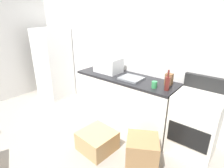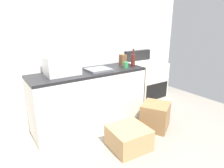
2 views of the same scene
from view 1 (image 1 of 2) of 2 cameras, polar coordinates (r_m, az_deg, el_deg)
name	(u,v)px [view 1 (image 1 of 2)]	position (r m, az deg, el deg)	size (l,w,h in m)	color
ground_plane	(62,148)	(3.03, -15.37, -18.95)	(6.00, 6.00, 0.00)	gray
wall_back	(123,49)	(3.48, 3.62, 11.04)	(5.00, 0.10, 2.60)	silver
kitchen_counter	(125,100)	(3.31, 3.97, -5.08)	(1.80, 0.60, 0.90)	silver
refrigerator	(54,63)	(4.57, -17.88, 6.22)	(0.68, 0.66, 1.61)	white
stove_oven	(195,123)	(2.89, 24.62, -11.15)	(0.60, 0.61, 1.10)	silver
microwave	(108,65)	(3.36, -1.15, 6.04)	(0.46, 0.34, 0.27)	white
sink_basin	(131,78)	(3.02, 6.07, 1.77)	(0.36, 0.32, 0.03)	slate
wine_bottle	(167,83)	(2.66, 17.01, 0.30)	(0.07, 0.07, 0.30)	#591E19
coffee_mug	(154,85)	(2.72, 13.17, -0.20)	(0.08, 0.08, 0.10)	#338C4C
knife_block	(169,79)	(2.87, 17.45, 1.37)	(0.10, 0.10, 0.18)	brown
cardboard_box_large	(97,141)	(2.85, -4.65, -17.32)	(0.49, 0.48, 0.29)	tan
cardboard_box_small	(142,152)	(2.61, 9.42, -20.20)	(0.41, 0.39, 0.41)	olive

